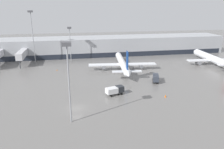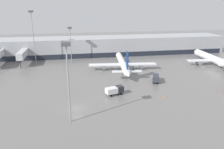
{
  "view_description": "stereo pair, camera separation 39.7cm",
  "coord_description": "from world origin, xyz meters",
  "px_view_note": "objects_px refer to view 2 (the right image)",
  "views": [
    {
      "loc": [
        -0.6,
        -50.25,
        24.54
      ],
      "look_at": [
        12.1,
        16.64,
        3.0
      ],
      "focal_mm": 35.0,
      "sensor_mm": 36.0,
      "label": 1
    },
    {
      "loc": [
        -0.21,
        -50.33,
        24.54
      ],
      "look_at": [
        12.1,
        16.64,
        3.0
      ],
      "focal_mm": 35.0,
      "sensor_mm": 36.0,
      "label": 2
    }
  ],
  "objects_px": {
    "parked_jet_0": "(123,63)",
    "traffic_cone_4": "(57,70)",
    "parked_jet_2": "(213,59)",
    "apron_light_mast_3": "(70,34)",
    "traffic_cone_0": "(165,96)",
    "apron_light_mast_2": "(32,23)",
    "service_truck_2": "(156,78)",
    "service_truck_3": "(115,90)",
    "apron_light_mast_0": "(67,60)"
  },
  "relations": [
    {
      "from": "parked_jet_2",
      "to": "traffic_cone_0",
      "type": "relative_size",
      "value": 43.22
    },
    {
      "from": "apron_light_mast_3",
      "to": "service_truck_3",
      "type": "bearing_deg",
      "value": -74.31
    },
    {
      "from": "service_truck_2",
      "to": "apron_light_mast_2",
      "type": "height_order",
      "value": "apron_light_mast_2"
    },
    {
      "from": "service_truck_3",
      "to": "traffic_cone_0",
      "type": "relative_size",
      "value": 7.04
    },
    {
      "from": "traffic_cone_0",
      "to": "apron_light_mast_0",
      "type": "height_order",
      "value": "apron_light_mast_0"
    },
    {
      "from": "parked_jet_2",
      "to": "service_truck_3",
      "type": "relative_size",
      "value": 6.14
    },
    {
      "from": "parked_jet_2",
      "to": "apron_light_mast_0",
      "type": "relative_size",
      "value": 1.93
    },
    {
      "from": "parked_jet_0",
      "to": "apron_light_mast_3",
      "type": "bearing_deg",
      "value": 54.21
    },
    {
      "from": "parked_jet_0",
      "to": "apron_light_mast_3",
      "type": "height_order",
      "value": "apron_light_mast_3"
    },
    {
      "from": "service_truck_3",
      "to": "parked_jet_2",
      "type": "bearing_deg",
      "value": 11.43
    },
    {
      "from": "parked_jet_0",
      "to": "traffic_cone_4",
      "type": "bearing_deg",
      "value": 87.79
    },
    {
      "from": "service_truck_3",
      "to": "traffic_cone_0",
      "type": "xyz_separation_m",
      "value": [
        13.59,
        -4.38,
        -1.08
      ]
    },
    {
      "from": "service_truck_3",
      "to": "apron_light_mast_0",
      "type": "bearing_deg",
      "value": -149.62
    },
    {
      "from": "apron_light_mast_0",
      "to": "service_truck_3",
      "type": "bearing_deg",
      "value": 46.7
    },
    {
      "from": "traffic_cone_4",
      "to": "apron_light_mast_3",
      "type": "bearing_deg",
      "value": 68.13
    },
    {
      "from": "apron_light_mast_0",
      "to": "apron_light_mast_2",
      "type": "distance_m",
      "value": 57.2
    },
    {
      "from": "parked_jet_2",
      "to": "apron_light_mast_0",
      "type": "bearing_deg",
      "value": 126.72
    },
    {
      "from": "service_truck_2",
      "to": "traffic_cone_4",
      "type": "xyz_separation_m",
      "value": [
        -33.3,
        20.11,
        -1.24
      ]
    },
    {
      "from": "parked_jet_2",
      "to": "apron_light_mast_0",
      "type": "xyz_separation_m",
      "value": [
        -60.62,
        -38.58,
        11.48
      ]
    },
    {
      "from": "parked_jet_2",
      "to": "service_truck_2",
      "type": "relative_size",
      "value": 6.27
    },
    {
      "from": "parked_jet_0",
      "to": "traffic_cone_0",
      "type": "distance_m",
      "value": 29.63
    },
    {
      "from": "traffic_cone_0",
      "to": "service_truck_3",
      "type": "bearing_deg",
      "value": 162.13
    },
    {
      "from": "parked_jet_2",
      "to": "apron_light_mast_2",
      "type": "distance_m",
      "value": 78.84
    },
    {
      "from": "traffic_cone_0",
      "to": "apron_light_mast_3",
      "type": "distance_m",
      "value": 54.82
    },
    {
      "from": "apron_light_mast_2",
      "to": "apron_light_mast_3",
      "type": "bearing_deg",
      "value": 2.76
    },
    {
      "from": "service_truck_2",
      "to": "parked_jet_0",
      "type": "bearing_deg",
      "value": 44.48
    },
    {
      "from": "service_truck_2",
      "to": "traffic_cone_0",
      "type": "bearing_deg",
      "value": -169.62
    },
    {
      "from": "parked_jet_2",
      "to": "apron_light_mast_3",
      "type": "height_order",
      "value": "apron_light_mast_3"
    },
    {
      "from": "parked_jet_2",
      "to": "service_truck_2",
      "type": "bearing_deg",
      "value": 121.94
    },
    {
      "from": "service_truck_2",
      "to": "traffic_cone_4",
      "type": "bearing_deg",
      "value": 78.48
    },
    {
      "from": "parked_jet_0",
      "to": "apron_light_mast_3",
      "type": "relative_size",
      "value": 2.26
    },
    {
      "from": "service_truck_2",
      "to": "service_truck_3",
      "type": "bearing_deg",
      "value": 137.46
    },
    {
      "from": "service_truck_2",
      "to": "service_truck_3",
      "type": "relative_size",
      "value": 0.98
    },
    {
      "from": "parked_jet_0",
      "to": "traffic_cone_4",
      "type": "relative_size",
      "value": 58.96
    },
    {
      "from": "parked_jet_0",
      "to": "apron_light_mast_0",
      "type": "bearing_deg",
      "value": 157.6
    },
    {
      "from": "parked_jet_2",
      "to": "apron_light_mast_2",
      "type": "bearing_deg",
      "value": 81.93
    },
    {
      "from": "traffic_cone_4",
      "to": "service_truck_2",
      "type": "bearing_deg",
      "value": -31.13
    },
    {
      "from": "apron_light_mast_0",
      "to": "apron_light_mast_2",
      "type": "height_order",
      "value": "apron_light_mast_2"
    },
    {
      "from": "traffic_cone_4",
      "to": "service_truck_3",
      "type": "bearing_deg",
      "value": -58.12
    },
    {
      "from": "service_truck_2",
      "to": "service_truck_3",
      "type": "height_order",
      "value": "service_truck_2"
    },
    {
      "from": "service_truck_2",
      "to": "traffic_cone_4",
      "type": "distance_m",
      "value": 38.92
    },
    {
      "from": "traffic_cone_0",
      "to": "apron_light_mast_2",
      "type": "relative_size",
      "value": 0.03
    },
    {
      "from": "traffic_cone_4",
      "to": "apron_light_mast_3",
      "type": "relative_size",
      "value": 0.04
    },
    {
      "from": "parked_jet_2",
      "to": "apron_light_mast_2",
      "type": "relative_size",
      "value": 1.51
    },
    {
      "from": "parked_jet_0",
      "to": "traffic_cone_0",
      "type": "xyz_separation_m",
      "value": [
        5.53,
        -29.02,
        -2.25
      ]
    },
    {
      "from": "parked_jet_0",
      "to": "apron_light_mast_2",
      "type": "bearing_deg",
      "value": 70.31
    },
    {
      "from": "service_truck_2",
      "to": "service_truck_3",
      "type": "distance_m",
      "value": 17.7
    },
    {
      "from": "parked_jet_2",
      "to": "traffic_cone_4",
      "type": "bearing_deg",
      "value": 91.57
    },
    {
      "from": "service_truck_2",
      "to": "apron_light_mast_3",
      "type": "height_order",
      "value": "apron_light_mast_3"
    },
    {
      "from": "service_truck_2",
      "to": "parked_jet_2",
      "type": "bearing_deg",
      "value": -42.69
    }
  ]
}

